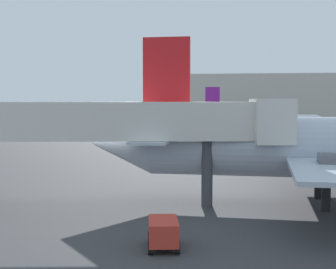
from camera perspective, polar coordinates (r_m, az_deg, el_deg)
name	(u,v)px	position (r m, az deg, el deg)	size (l,w,h in m)	color
airplane_far_left	(261,122)	(86.18, 10.54, 1.41)	(24.14, 22.01, 8.92)	silver
jet_bridge	(126,123)	(31.16, -4.77, 1.27)	(22.59, 6.07, 6.75)	silver
baggage_cart	(163,232)	(22.83, -0.54, -11.01)	(1.79, 2.61, 1.30)	red
terminal_building	(311,102)	(124.55, 15.96, 3.56)	(64.68, 26.41, 12.53)	beige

